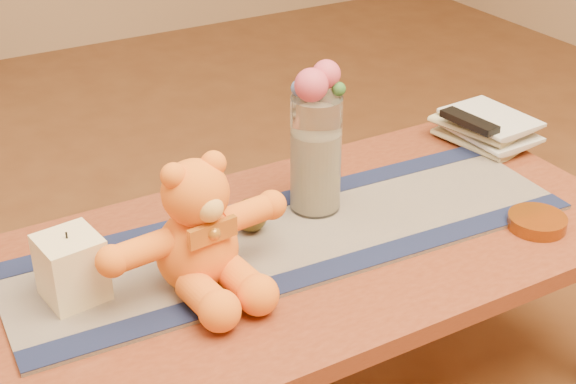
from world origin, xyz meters
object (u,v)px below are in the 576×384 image
book_bottom (463,147)px  bronze_ball (251,215)px  teddy_bear (196,225)px  tv_remote (469,121)px  glass_vase (316,154)px  amber_dish (537,222)px  pillar_candle (71,268)px

book_bottom → bronze_ball: bearing=177.4°
teddy_bear → tv_remote: bearing=7.0°
glass_vase → amber_dish: 0.49m
pillar_candle → glass_vase: glass_vase is taller
bronze_ball → book_bottom: 0.66m
book_bottom → pillar_candle: bearing=177.2°
teddy_bear → pillar_candle: size_ratio=2.89×
bronze_ball → tv_remote: (0.65, 0.07, 0.04)m
glass_vase → amber_dish: bearing=-39.1°
pillar_candle → amber_dish: size_ratio=1.02×
pillar_candle → bronze_ball: size_ratio=1.78×
pillar_candle → book_bottom: bearing=6.8°
glass_vase → amber_dish: glass_vase is taller
teddy_bear → tv_remote: teddy_bear is taller
pillar_candle → tv_remote: bearing=6.3°
glass_vase → amber_dish: (0.37, -0.30, -0.12)m
teddy_bear → pillar_candle: 0.24m
book_bottom → amber_dish: 0.38m
pillar_candle → amber_dish: (0.93, -0.24, -0.06)m
teddy_bear → amber_dish: 0.74m
tv_remote → teddy_bear: bearing=-174.1°
glass_vase → tv_remote: bearing=6.6°
glass_vase → pillar_candle: bearing=-174.0°
book_bottom → amber_dish: amber_dish is taller
bronze_ball → book_bottom: bronze_ball is taller
teddy_bear → bronze_ball: teddy_bear is taller
glass_vase → book_bottom: size_ratio=1.17×
teddy_bear → pillar_candle: bearing=157.1°
glass_vase → tv_remote: (0.48, 0.06, -0.05)m
pillar_candle → bronze_ball: (0.39, 0.04, -0.03)m
teddy_bear → bronze_ball: 0.22m
pillar_candle → amber_dish: 0.96m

